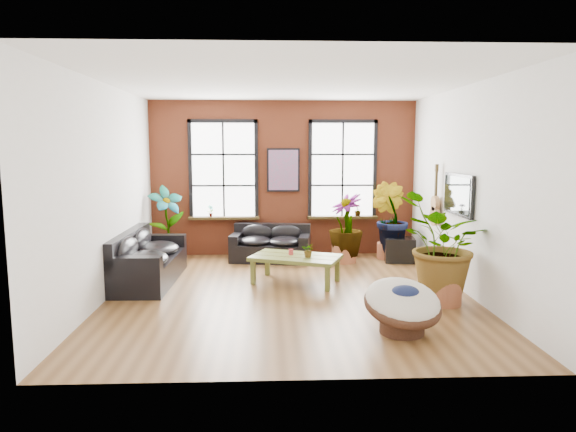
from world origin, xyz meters
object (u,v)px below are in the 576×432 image
(sofa_back, at_px, (271,244))
(sofa_left, at_px, (145,259))
(papasan_chair, at_px, (403,304))
(coffee_table, at_px, (296,259))

(sofa_back, distance_m, sofa_left, 2.89)
(sofa_left, height_order, papasan_chair, sofa_left)
(sofa_back, relative_size, papasan_chair, 1.48)
(papasan_chair, bearing_deg, coffee_table, 105.43)
(sofa_left, height_order, coffee_table, sofa_left)
(sofa_left, xyz_separation_m, papasan_chair, (4.05, -2.79, -0.02))
(sofa_back, xyz_separation_m, coffee_table, (0.44, -1.89, 0.09))
(sofa_back, height_order, papasan_chair, sofa_back)
(sofa_back, distance_m, coffee_table, 1.95)
(sofa_back, distance_m, papasan_chair, 4.82)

